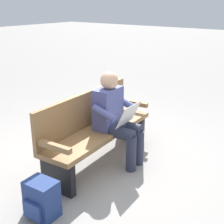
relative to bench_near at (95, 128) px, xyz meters
The scene contains 4 objects.
ground_plane 0.46m from the bench_near, 94.74° to the left, with size 40.00×40.00×0.00m, color gray.
bench_near is the anchor object (origin of this frame).
person_seated 0.31m from the bench_near, 121.84° to the left, with size 0.59×0.60×1.18m.
backpack 1.25m from the bench_near, 15.17° to the left, with size 0.28×0.32×0.38m.
Camera 1 is at (2.77, 2.31, 1.99)m, focal length 49.86 mm.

